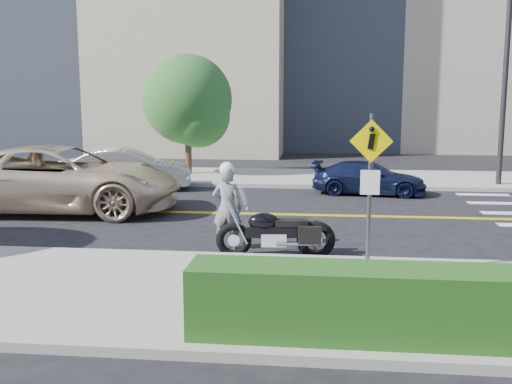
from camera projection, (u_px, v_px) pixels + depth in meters
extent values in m
plane|color=black|center=(209.00, 213.00, 17.86)|extent=(120.00, 120.00, 0.00)
cube|color=#9E9B91|center=(129.00, 291.00, 10.49)|extent=(60.00, 5.00, 0.15)
cube|color=#9E9B91|center=(242.00, 177.00, 25.21)|extent=(60.00, 5.00, 0.15)
cylinder|color=black|center=(504.00, 90.00, 22.10)|extent=(0.20, 0.20, 7.00)
cylinder|color=#4C4C51|center=(369.00, 196.00, 10.97)|extent=(0.08, 0.08, 3.00)
cube|color=#F9D800|center=(371.00, 141.00, 10.78)|extent=(0.78, 0.03, 0.78)
cube|color=white|center=(370.00, 182.00, 10.90)|extent=(0.35, 0.03, 0.45)
imported|color=#AEADB2|center=(227.00, 208.00, 13.58)|extent=(0.70, 0.48, 1.87)
sphere|color=white|center=(227.00, 169.00, 13.44)|extent=(0.34, 0.34, 0.34)
imported|color=beige|center=(61.00, 179.00, 17.93)|extent=(7.34, 3.70, 1.99)
imported|color=silver|center=(127.00, 169.00, 22.13)|extent=(4.88, 2.52, 1.53)
imported|color=#161E43|center=(369.00, 178.00, 21.18)|extent=(4.15, 2.07, 1.16)
cylinder|color=#382619|center=(188.00, 127.00, 25.53)|extent=(0.28, 0.28, 4.23)
sphere|color=#235C1D|center=(187.00, 99.00, 25.34)|extent=(3.81, 3.81, 3.81)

